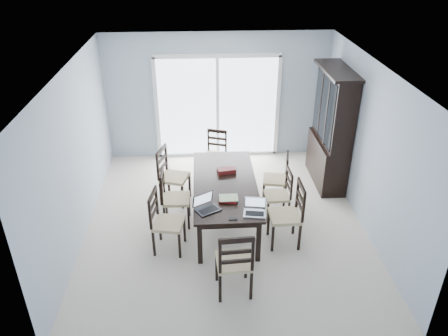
{
  "coord_description": "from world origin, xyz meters",
  "views": [
    {
      "loc": [
        -0.37,
        -5.95,
        4.28
      ],
      "look_at": [
        -0.02,
        0.0,
        1.02
      ],
      "focal_mm": 35.0,
      "sensor_mm": 36.0,
      "label": 1
    }
  ],
  "objects_px": {
    "chair_left_mid": "(170,192)",
    "chair_end_near": "(235,258)",
    "chair_right_near": "(292,208)",
    "chair_right_mid": "(283,189)",
    "laptop_dark": "(208,207)",
    "game_box": "(226,171)",
    "dining_table": "(225,187)",
    "chair_left_near": "(161,215)",
    "chair_left_far": "(169,170)",
    "hot_tub": "(176,114)",
    "chair_end_far": "(216,148)",
    "cell_phone": "(233,219)",
    "laptop_silver": "(255,211)",
    "china_hutch": "(331,130)",
    "chair_right_far": "(280,173)"
  },
  "relations": [
    {
      "from": "dining_table",
      "to": "chair_end_near",
      "type": "relative_size",
      "value": 1.84
    },
    {
      "from": "chair_left_far",
      "to": "hot_tub",
      "type": "relative_size",
      "value": 0.59
    },
    {
      "from": "chair_right_mid",
      "to": "laptop_dark",
      "type": "bearing_deg",
      "value": 122.17
    },
    {
      "from": "chair_left_far",
      "to": "laptop_silver",
      "type": "distance_m",
      "value": 2.08
    },
    {
      "from": "chair_left_mid",
      "to": "chair_end_near",
      "type": "height_order",
      "value": "chair_end_near"
    },
    {
      "from": "chair_right_far",
      "to": "chair_end_near",
      "type": "xyz_separation_m",
      "value": [
        -0.98,
        -2.25,
        0.07
      ]
    },
    {
      "from": "chair_left_far",
      "to": "chair_right_far",
      "type": "xyz_separation_m",
      "value": [
        1.94,
        -0.14,
        -0.06
      ]
    },
    {
      "from": "chair_right_near",
      "to": "chair_right_mid",
      "type": "height_order",
      "value": "chair_right_near"
    },
    {
      "from": "chair_right_mid",
      "to": "hot_tub",
      "type": "bearing_deg",
      "value": 25.18
    },
    {
      "from": "game_box",
      "to": "hot_tub",
      "type": "bearing_deg",
      "value": 106.04
    },
    {
      "from": "dining_table",
      "to": "cell_phone",
      "type": "height_order",
      "value": "cell_phone"
    },
    {
      "from": "chair_left_mid",
      "to": "laptop_dark",
      "type": "height_order",
      "value": "chair_left_mid"
    },
    {
      "from": "chair_left_far",
      "to": "laptop_silver",
      "type": "bearing_deg",
      "value": 56.06
    },
    {
      "from": "hot_tub",
      "to": "chair_right_mid",
      "type": "bearing_deg",
      "value": -62.49
    },
    {
      "from": "dining_table",
      "to": "china_hutch",
      "type": "bearing_deg",
      "value": 31.71
    },
    {
      "from": "chair_left_far",
      "to": "cell_phone",
      "type": "xyz_separation_m",
      "value": [
        0.98,
        -1.72,
        0.13
      ]
    },
    {
      "from": "china_hutch",
      "to": "hot_tub",
      "type": "relative_size",
      "value": 1.1
    },
    {
      "from": "laptop_silver",
      "to": "chair_left_far",
      "type": "bearing_deg",
      "value": 137.95
    },
    {
      "from": "chair_end_far",
      "to": "hot_tub",
      "type": "distance_m",
      "value": 2.21
    },
    {
      "from": "hot_tub",
      "to": "cell_phone",
      "type": "bearing_deg",
      "value": -78.29
    },
    {
      "from": "cell_phone",
      "to": "laptop_silver",
      "type": "bearing_deg",
      "value": 18.83
    },
    {
      "from": "chair_left_near",
      "to": "hot_tub",
      "type": "xyz_separation_m",
      "value": [
        0.05,
        4.33,
        -0.13
      ]
    },
    {
      "from": "chair_left_mid",
      "to": "chair_right_near",
      "type": "distance_m",
      "value": 1.95
    },
    {
      "from": "chair_left_near",
      "to": "chair_left_mid",
      "type": "xyz_separation_m",
      "value": [
        0.09,
        0.65,
        -0.0
      ]
    },
    {
      "from": "chair_right_near",
      "to": "cell_phone",
      "type": "relative_size",
      "value": 9.83
    },
    {
      "from": "dining_table",
      "to": "laptop_silver",
      "type": "distance_m",
      "value": 0.97
    },
    {
      "from": "laptop_dark",
      "to": "chair_left_far",
      "type": "bearing_deg",
      "value": 82.74
    },
    {
      "from": "chair_end_far",
      "to": "chair_right_far",
      "type": "bearing_deg",
      "value": 153.18
    },
    {
      "from": "chair_end_far",
      "to": "chair_right_mid",
      "type": "bearing_deg",
      "value": 141.52
    },
    {
      "from": "chair_right_near",
      "to": "game_box",
      "type": "distance_m",
      "value": 1.32
    },
    {
      "from": "game_box",
      "to": "dining_table",
      "type": "bearing_deg",
      "value": -97.87
    },
    {
      "from": "dining_table",
      "to": "chair_right_near",
      "type": "height_order",
      "value": "chair_right_near"
    },
    {
      "from": "chair_left_near",
      "to": "chair_left_far",
      "type": "xyz_separation_m",
      "value": [
        0.04,
        1.35,
        0.02
      ]
    },
    {
      "from": "cell_phone",
      "to": "hot_tub",
      "type": "relative_size",
      "value": 0.06
    },
    {
      "from": "game_box",
      "to": "laptop_dark",
      "type": "bearing_deg",
      "value": -107.14
    },
    {
      "from": "laptop_silver",
      "to": "laptop_dark",
      "type": "bearing_deg",
      "value": 177.8
    },
    {
      "from": "chair_end_near",
      "to": "laptop_dark",
      "type": "height_order",
      "value": "chair_end_near"
    },
    {
      "from": "chair_left_near",
      "to": "chair_left_mid",
      "type": "height_order",
      "value": "chair_left_near"
    },
    {
      "from": "chair_left_far",
      "to": "chair_end_far",
      "type": "height_order",
      "value": "chair_left_far"
    },
    {
      "from": "chair_left_mid",
      "to": "chair_right_near",
      "type": "bearing_deg",
      "value": 72.23
    },
    {
      "from": "chair_right_far",
      "to": "chair_end_near",
      "type": "distance_m",
      "value": 2.46
    },
    {
      "from": "china_hutch",
      "to": "laptop_dark",
      "type": "distance_m",
      "value": 3.08
    },
    {
      "from": "chair_right_mid",
      "to": "chair_end_near",
      "type": "relative_size",
      "value": 0.86
    },
    {
      "from": "game_box",
      "to": "hot_tub",
      "type": "relative_size",
      "value": 0.15
    },
    {
      "from": "cell_phone",
      "to": "hot_tub",
      "type": "distance_m",
      "value": 4.81
    },
    {
      "from": "chair_left_far",
      "to": "chair_left_mid",
      "type": "bearing_deg",
      "value": 21.56
    },
    {
      "from": "chair_left_mid",
      "to": "chair_end_far",
      "type": "xyz_separation_m",
      "value": [
        0.81,
        1.64,
        -0.04
      ]
    },
    {
      "from": "dining_table",
      "to": "laptop_dark",
      "type": "distance_m",
      "value": 0.83
    },
    {
      "from": "chair_end_far",
      "to": "game_box",
      "type": "distance_m",
      "value": 1.35
    },
    {
      "from": "chair_left_mid",
      "to": "chair_end_near",
      "type": "distance_m",
      "value": 1.92
    }
  ]
}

